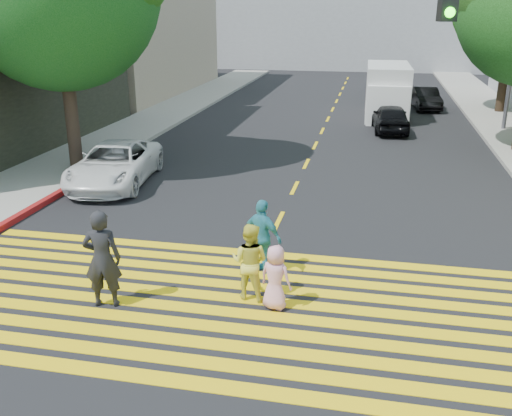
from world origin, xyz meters
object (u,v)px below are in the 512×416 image
(dark_car_near, at_px, (390,118))
(dark_car_parked, at_px, (425,98))
(white_sedan, at_px, (115,164))
(pedestrian_extra, at_px, (262,237))
(silver_car, at_px, (390,82))
(pedestrian_woman, at_px, (250,262))
(pedestrian_child, at_px, (275,277))
(white_van, at_px, (387,93))
(pedestrian_man, at_px, (102,259))

(dark_car_near, distance_m, dark_car_parked, 7.00)
(white_sedan, xyz_separation_m, dark_car_near, (8.80, 10.21, -0.02))
(pedestrian_extra, relative_size, silver_car, 0.36)
(dark_car_near, height_order, silver_car, silver_car)
(pedestrian_extra, distance_m, dark_car_near, 15.91)
(pedestrian_woman, relative_size, pedestrian_child, 1.22)
(pedestrian_woman, height_order, dark_car_parked, pedestrian_woman)
(dark_car_near, bearing_deg, pedestrian_woman, 74.98)
(pedestrian_child, distance_m, silver_car, 30.29)
(pedestrian_extra, height_order, white_van, white_van)
(pedestrian_extra, relative_size, dark_car_parked, 0.45)
(pedestrian_man, distance_m, white_sedan, 8.16)
(dark_car_parked, relative_size, white_van, 0.65)
(pedestrian_woman, xyz_separation_m, pedestrian_child, (0.56, -0.30, -0.14))
(pedestrian_woman, distance_m, white_van, 20.77)
(pedestrian_woman, relative_size, dark_car_near, 0.41)
(pedestrian_woman, distance_m, dark_car_near, 17.08)
(pedestrian_man, bearing_deg, dark_car_near, -120.82)
(pedestrian_man, height_order, dark_car_parked, pedestrian_man)
(pedestrian_extra, bearing_deg, pedestrian_man, 62.48)
(pedestrian_woman, relative_size, white_sedan, 0.33)
(pedestrian_woman, xyz_separation_m, white_sedan, (-5.91, 6.62, -0.12))
(pedestrian_child, height_order, dark_car_parked, pedestrian_child)
(pedestrian_man, relative_size, silver_car, 0.43)
(pedestrian_man, distance_m, pedestrian_extra, 3.35)
(dark_car_near, bearing_deg, pedestrian_extra, 74.30)
(pedestrian_extra, distance_m, dark_car_parked, 22.89)
(pedestrian_man, relative_size, pedestrian_woman, 1.24)
(pedestrian_woman, relative_size, silver_car, 0.34)
(pedestrian_woman, distance_m, pedestrian_child, 0.65)
(pedestrian_extra, bearing_deg, silver_car, -70.96)
(white_van, bearing_deg, pedestrian_man, -105.34)
(dark_car_parked, bearing_deg, dark_car_near, -114.19)
(pedestrian_child, xyz_separation_m, white_sedan, (-6.47, 6.92, 0.02))
(pedestrian_woman, height_order, white_sedan, pedestrian_woman)
(pedestrian_man, xyz_separation_m, dark_car_near, (5.54, 17.68, -0.33))
(pedestrian_woman, bearing_deg, dark_car_parked, -92.61)
(dark_car_near, bearing_deg, silver_car, -95.96)
(white_van, bearing_deg, silver_car, 86.75)
(silver_car, bearing_deg, pedestrian_child, 91.84)
(pedestrian_child, height_order, pedestrian_extra, pedestrian_extra)
(dark_car_parked, distance_m, white_van, 3.72)
(pedestrian_extra, bearing_deg, pedestrian_child, 135.33)
(dark_car_parked, bearing_deg, pedestrian_man, -114.87)
(white_sedan, height_order, white_van, white_van)
(white_sedan, distance_m, white_van, 16.43)
(dark_car_near, xyz_separation_m, silver_car, (0.15, 13.06, 0.02))
(pedestrian_child, xyz_separation_m, silver_car, (2.48, 30.19, 0.02))
(white_sedan, bearing_deg, silver_car, 62.26)
(dark_car_parked, bearing_deg, pedestrian_extra, -109.99)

